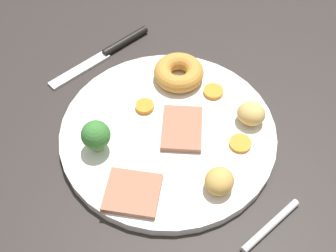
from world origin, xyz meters
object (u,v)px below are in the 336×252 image
object	(u,v)px
dinner_plate	(168,134)
carrot_coin_front	(213,91)
carrot_coin_back	(145,106)
carrot_coin_side	(240,143)
roast_potato_right	(251,114)
fork	(248,246)
yorkshire_pudding	(179,73)
roast_potato_left	(219,181)
meat_slice_under	(180,130)
meat_slice_main	(133,193)
knife	(109,51)
broccoli_floret	(96,135)

from	to	relation	value
dinner_plate	carrot_coin_front	xyz separation A→B (cm)	(1.43, -9.26, 0.99)
carrot_coin_back	carrot_coin_side	size ratio (longest dim) A/B	0.88
roast_potato_right	fork	bearing A→B (deg)	136.35
yorkshire_pudding	roast_potato_left	size ratio (longest dim) A/B	1.91
meat_slice_under	roast_potato_right	xyz separation A→B (cm)	(-4.35, -8.74, 1.15)
carrot_coin_side	carrot_coin_back	bearing A→B (deg)	26.31
dinner_plate	carrot_coin_side	xyz separation A→B (cm)	(-7.59, -6.12, 0.95)
meat_slice_main	roast_potato_left	bearing A→B (deg)	-122.03
meat_slice_main	knife	world-z (taller)	meat_slice_main
knife	yorkshire_pudding	bearing A→B (deg)	105.73
dinner_plate	knife	world-z (taller)	dinner_plate
carrot_coin_back	broccoli_floret	world-z (taller)	broccoli_floret
dinner_plate	carrot_coin_side	world-z (taller)	carrot_coin_side
meat_slice_main	carrot_coin_front	xyz separation A→B (cm)	(6.56, -18.61, -0.11)
dinner_plate	carrot_coin_back	xyz separation A→B (cm)	(5.11, 0.16, 1.04)
roast_potato_left	carrot_coin_side	world-z (taller)	roast_potato_left
yorkshire_pudding	knife	world-z (taller)	yorkshire_pudding
roast_potato_right	roast_potato_left	bearing A→B (deg)	117.07
roast_potato_left	knife	xyz separation A→B (cm)	(29.37, -3.01, -2.43)
carrot_coin_front	carrot_coin_side	world-z (taller)	same
dinner_plate	carrot_coin_back	distance (cm)	5.22
fork	knife	world-z (taller)	knife
meat_slice_main	broccoli_floret	xyz separation A→B (cm)	(8.44, -0.41, 2.32)
carrot_coin_back	broccoli_floret	bearing A→B (deg)	101.62
carrot_coin_side	knife	world-z (taller)	carrot_coin_side
fork	dinner_plate	bearing A→B (deg)	-101.19
meat_slice_main	broccoli_floret	size ratio (longest dim) A/B	1.39
dinner_plate	broccoli_floret	world-z (taller)	broccoli_floret
carrot_coin_back	meat_slice_main	bearing A→B (deg)	138.09
meat_slice_under	knife	bearing A→B (deg)	-4.21
meat_slice_under	carrot_coin_back	world-z (taller)	meat_slice_under
yorkshire_pudding	carrot_coin_side	distance (cm)	14.31
carrot_coin_front	carrot_coin_back	world-z (taller)	carrot_coin_back
dinner_plate	carrot_coin_front	bearing A→B (deg)	-81.21
broccoli_floret	carrot_coin_side	bearing A→B (deg)	-125.88
roast_potato_right	carrot_coin_front	size ratio (longest dim) A/B	1.35
dinner_plate	meat_slice_main	xyz separation A→B (cm)	(-5.13, 9.36, 1.10)
meat_slice_under	carrot_coin_front	size ratio (longest dim) A/B	2.58
dinner_plate	knife	xyz separation A→B (cm)	(18.65, -2.59, -0.25)
roast_potato_left	knife	world-z (taller)	roast_potato_left
roast_potato_right	knife	bearing A→B (deg)	16.82
meat_slice_main	carrot_coin_front	bearing A→B (deg)	-70.58
carrot_coin_front	carrot_coin_side	bearing A→B (deg)	160.82
meat_slice_under	fork	bearing A→B (deg)	168.52
yorkshire_pudding	carrot_coin_side	bearing A→B (deg)	176.23
roast_potato_left	broccoli_floret	size ratio (longest dim) A/B	0.80
meat_slice_main	roast_potato_right	world-z (taller)	roast_potato_right
carrot_coin_side	knife	distance (cm)	26.51
fork	knife	bearing A→B (deg)	-101.47
carrot_coin_front	knife	world-z (taller)	carrot_coin_front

